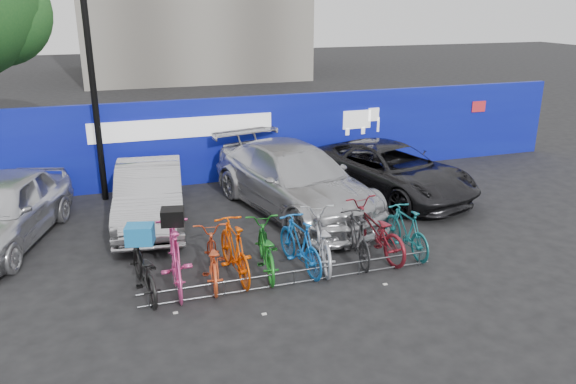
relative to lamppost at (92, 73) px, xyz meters
name	(u,v)px	position (x,y,z in m)	size (l,w,h in m)	color
ground	(284,271)	(3.20, -5.40, -3.27)	(100.00, 100.00, 0.00)	black
hoarding	(220,140)	(3.21, 0.60, -2.07)	(22.00, 0.18, 2.40)	#0A1096
lamppost	(92,73)	(0.00, 0.00, 0.00)	(0.25, 0.50, 6.11)	black
bike_rack	(294,277)	(3.20, -6.00, -3.11)	(5.60, 0.03, 0.30)	#595B60
car_0	(1,210)	(-2.08, -2.27, -2.52)	(1.78, 4.41, 1.50)	silver
car_1	(150,194)	(1.01, -2.04, -2.58)	(1.47, 4.22, 1.39)	#A0A0A4
car_2	(295,180)	(4.45, -2.34, -2.47)	(2.25, 5.54, 1.61)	#AFB0B4
car_3	(390,170)	(7.25, -1.99, -2.59)	(2.27, 4.91, 1.37)	black
bike_0	(143,268)	(0.58, -5.42, -2.79)	(0.64, 1.83, 0.96)	black
bike_1	(175,256)	(1.16, -5.38, -2.66)	(0.57, 2.04, 1.22)	#EB4491
bike_2	(212,258)	(1.82, -5.36, -2.80)	(0.63, 1.80, 0.94)	#CF4B21
bike_3	(234,249)	(2.25, -5.32, -2.72)	(0.52, 1.85, 1.11)	#F14F04
bike_4	(266,248)	(2.86, -5.29, -2.79)	(0.64, 1.84, 0.97)	#1A751F
bike_5	(300,244)	(3.52, -5.40, -2.74)	(0.50, 1.75, 1.05)	blue
bike_6	(321,239)	(3.99, -5.29, -2.76)	(0.69, 1.97, 1.03)	#ADAEB5
bike_7	(357,237)	(4.71, -5.40, -2.77)	(0.47, 1.66, 1.00)	black
bike_8	(375,230)	(5.18, -5.25, -2.73)	(0.72, 2.05, 1.08)	maroon
bike_9	(406,230)	(5.83, -5.38, -2.78)	(0.47, 1.65, 0.99)	#176D74
cargo_crate	(140,234)	(0.58, -5.42, -2.14)	(0.47, 0.36, 0.33)	#196FB2
cargo_topcase	(173,217)	(1.16, -5.38, -1.90)	(0.39, 0.35, 0.29)	black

